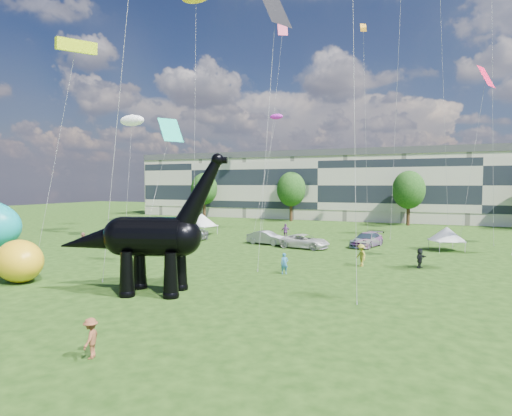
% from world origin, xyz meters
% --- Properties ---
extents(ground, '(220.00, 220.00, 0.00)m').
position_xyz_m(ground, '(0.00, 0.00, 0.00)').
color(ground, '#16330C').
rests_on(ground, ground).
extents(terrace_row, '(78.00, 11.00, 12.00)m').
position_xyz_m(terrace_row, '(-8.00, 62.00, 6.00)').
color(terrace_row, beige).
rests_on(terrace_row, ground).
extents(tree_far_left, '(5.20, 5.20, 9.44)m').
position_xyz_m(tree_far_left, '(-30.00, 53.00, 6.29)').
color(tree_far_left, '#382314').
rests_on(tree_far_left, ground).
extents(tree_mid_left, '(5.20, 5.20, 9.44)m').
position_xyz_m(tree_mid_left, '(-12.00, 53.00, 6.29)').
color(tree_mid_left, '#382314').
rests_on(tree_mid_left, ground).
extents(tree_mid_right, '(5.20, 5.20, 9.44)m').
position_xyz_m(tree_mid_right, '(8.00, 53.00, 6.29)').
color(tree_mid_right, '#382314').
rests_on(tree_mid_right, ground).
extents(dinosaur_sculpture, '(10.84, 4.64, 8.90)m').
position_xyz_m(dinosaur_sculpture, '(-4.12, 1.02, 3.36)').
color(dinosaur_sculpture, black).
rests_on(dinosaur_sculpture, ground).
extents(car_silver, '(2.31, 4.50, 1.46)m').
position_xyz_m(car_silver, '(-13.76, 22.98, 0.73)').
color(car_silver, '#B8B8BD').
rests_on(car_silver, ground).
extents(car_grey, '(4.72, 2.33, 1.49)m').
position_xyz_m(car_grey, '(-5.11, 23.64, 0.74)').
color(car_grey, gray).
rests_on(car_grey, ground).
extents(car_white, '(5.57, 3.19, 1.46)m').
position_xyz_m(car_white, '(-0.40, 22.54, 0.73)').
color(car_white, silver).
rests_on(car_white, ground).
extents(car_dark, '(3.37, 5.64, 1.53)m').
position_xyz_m(car_dark, '(5.45, 26.17, 0.77)').
color(car_dark, '#595960').
rests_on(car_dark, ground).
extents(gazebo_near, '(4.61, 4.61, 2.43)m').
position_xyz_m(gazebo_near, '(13.26, 26.71, 1.70)').
color(gazebo_near, silver).
rests_on(gazebo_near, ground).
extents(gazebo_left, '(4.52, 4.52, 2.81)m').
position_xyz_m(gazebo_left, '(-16.45, 28.79, 1.97)').
color(gazebo_left, silver).
rests_on(gazebo_left, ground).
extents(inflatable_yellow, '(4.46, 3.85, 2.93)m').
position_xyz_m(inflatable_yellow, '(-13.93, -0.09, 1.46)').
color(inflatable_yellow, yellow).
rests_on(inflatable_yellow, ground).
extents(visitors, '(51.33, 41.06, 1.90)m').
position_xyz_m(visitors, '(-3.54, 15.49, 0.87)').
color(visitors, '#2D716B').
rests_on(visitors, ground).
extents(kites, '(65.90, 51.35, 25.23)m').
position_xyz_m(kites, '(-13.58, 21.50, 22.40)').
color(kites, '#F3103F').
rests_on(kites, ground).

